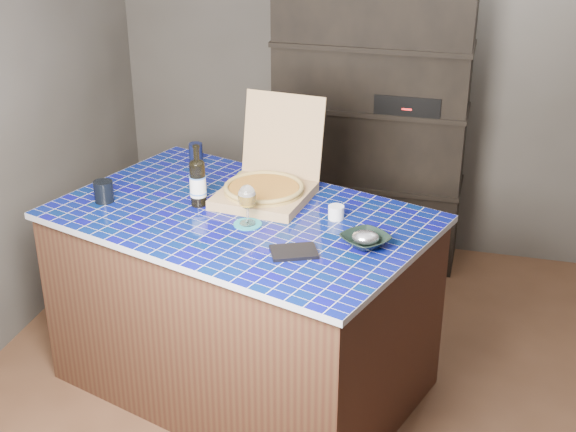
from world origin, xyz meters
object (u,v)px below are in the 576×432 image
(pizza_box, at_px, (266,186))
(mead_bottle, at_px, (198,182))
(kitchen_island, at_px, (243,301))
(dvd_case, at_px, (294,252))
(bowl, at_px, (365,240))
(wine_glass, at_px, (247,198))

(pizza_box, bearing_deg, mead_bottle, -144.38)
(kitchen_island, xyz_separation_m, mead_bottle, (-0.23, 0.05, 0.60))
(mead_bottle, xyz_separation_m, dvd_case, (0.58, -0.38, -0.11))
(bowl, bearing_deg, pizza_box, 145.69)
(wine_glass, bearing_deg, dvd_case, -38.73)
(dvd_case, bearing_deg, mead_bottle, -146.91)
(dvd_case, bearing_deg, kitchen_island, -157.04)
(pizza_box, bearing_deg, bowl, -27.85)
(kitchen_island, distance_m, dvd_case, 0.68)
(mead_bottle, xyz_separation_m, wine_glass, (0.30, -0.15, 0.02))
(pizza_box, distance_m, mead_bottle, 0.34)
(pizza_box, relative_size, mead_bottle, 1.83)
(dvd_case, bearing_deg, wine_glass, -152.51)
(pizza_box, xyz_separation_m, mead_bottle, (-0.29, -0.16, 0.06))
(pizza_box, height_order, bowl, pizza_box)
(wine_glass, bearing_deg, kitchen_island, 123.55)
(wine_glass, height_order, dvd_case, wine_glass)
(mead_bottle, bearing_deg, wine_glass, -27.16)
(mead_bottle, relative_size, dvd_case, 1.56)
(pizza_box, relative_size, wine_glass, 2.93)
(pizza_box, relative_size, bowl, 2.82)
(kitchen_island, xyz_separation_m, bowl, (0.63, -0.17, 0.50))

